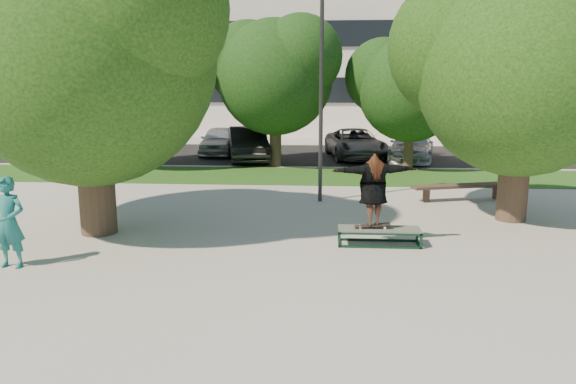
# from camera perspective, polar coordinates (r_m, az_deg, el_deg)

# --- Properties ---
(ground) EXTENTS (120.00, 120.00, 0.00)m
(ground) POSITION_cam_1_polar(r_m,az_deg,el_deg) (12.20, -1.82, -5.79)
(ground) COLOR gray
(ground) RESTS_ON ground
(grass_strip) EXTENTS (30.00, 4.00, 0.02)m
(grass_strip) POSITION_cam_1_polar(r_m,az_deg,el_deg) (21.40, 3.45, 1.62)
(grass_strip) COLOR #224112
(grass_strip) RESTS_ON ground
(asphalt_strip) EXTENTS (40.00, 8.00, 0.01)m
(asphalt_strip) POSITION_cam_1_polar(r_m,az_deg,el_deg) (27.86, 1.55, 3.86)
(asphalt_strip) COLOR black
(asphalt_strip) RESTS_ON ground
(tree_left) EXTENTS (6.96, 5.95, 7.12)m
(tree_left) POSITION_cam_1_polar(r_m,az_deg,el_deg) (13.87, -19.96, 14.11)
(tree_left) COLOR #38281E
(tree_left) RESTS_ON ground
(tree_right) EXTENTS (6.24, 5.33, 6.51)m
(tree_right) POSITION_cam_1_polar(r_m,az_deg,el_deg) (15.43, 22.36, 12.36)
(tree_right) COLOR #38281E
(tree_right) RESTS_ON ground
(bg_tree_left) EXTENTS (5.28, 4.51, 5.77)m
(bg_tree_left) POSITION_cam_1_polar(r_m,az_deg,el_deg) (23.97, -15.17, 11.23)
(bg_tree_left) COLOR #38281E
(bg_tree_left) RESTS_ON ground
(bg_tree_mid) EXTENTS (5.76, 4.92, 6.24)m
(bg_tree_mid) POSITION_cam_1_polar(r_m,az_deg,el_deg) (23.80, -1.49, 12.29)
(bg_tree_mid) COLOR #38281E
(bg_tree_mid) RESTS_ON ground
(bg_tree_right) EXTENTS (5.04, 4.31, 5.43)m
(bg_tree_right) POSITION_cam_1_polar(r_m,az_deg,el_deg) (23.39, 12.20, 10.78)
(bg_tree_right) COLOR #38281E
(bg_tree_right) RESTS_ON ground
(lamppost) EXTENTS (0.25, 0.15, 6.11)m
(lamppost) POSITION_cam_1_polar(r_m,az_deg,el_deg) (16.61, 3.38, 9.76)
(lamppost) COLOR #2D2D30
(lamppost) RESTS_ON ground
(office_building) EXTENTS (30.00, 14.12, 16.00)m
(office_building) POSITION_cam_1_polar(r_m,az_deg,el_deg) (43.92, -0.15, 17.00)
(office_building) COLOR silver
(office_building) RESTS_ON ground
(grind_box) EXTENTS (1.80, 0.60, 0.38)m
(grind_box) POSITION_cam_1_polar(r_m,az_deg,el_deg) (12.60, 9.22, -4.48)
(grind_box) COLOR #113322
(grind_box) RESTS_ON ground
(skater_rig) EXTENTS (2.01, 0.91, 1.66)m
(skater_rig) POSITION_cam_1_polar(r_m,az_deg,el_deg) (12.34, 8.67, 0.24)
(skater_rig) COLOR white
(skater_rig) RESTS_ON grind_box
(bystander) EXTENTS (0.68, 0.47, 1.79)m
(bystander) POSITION_cam_1_polar(r_m,az_deg,el_deg) (12.06, -26.50, -2.78)
(bystander) COLOR #1B6866
(bystander) RESTS_ON ground
(bench) EXTENTS (3.18, 1.33, 0.49)m
(bench) POSITION_cam_1_polar(r_m,az_deg,el_deg) (17.80, 17.27, 0.49)
(bench) COLOR #443228
(bench) RESTS_ON ground
(car_silver_a) EXTENTS (1.80, 4.14, 1.39)m
(car_silver_a) POSITION_cam_1_polar(r_m,az_deg,el_deg) (27.88, -6.99, 5.21)
(car_silver_a) COLOR #AFAFB4
(car_silver_a) RESTS_ON asphalt_strip
(car_dark) EXTENTS (2.53, 4.85, 1.52)m
(car_dark) POSITION_cam_1_polar(r_m,az_deg,el_deg) (25.60, -4.09, 4.89)
(car_dark) COLOR black
(car_dark) RESTS_ON asphalt_strip
(car_grey) EXTENTS (3.01, 5.23, 1.37)m
(car_grey) POSITION_cam_1_polar(r_m,az_deg,el_deg) (26.57, 6.85, 4.90)
(car_grey) COLOR #55555A
(car_grey) RESTS_ON asphalt_strip
(car_silver_b) EXTENTS (2.71, 4.88, 1.34)m
(car_silver_b) POSITION_cam_1_polar(r_m,az_deg,el_deg) (26.08, 12.46, 4.56)
(car_silver_b) COLOR #A6A6AB
(car_silver_b) RESTS_ON asphalt_strip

